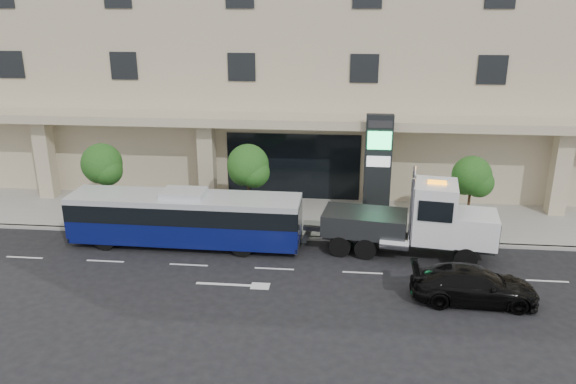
{
  "coord_description": "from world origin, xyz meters",
  "views": [
    {
      "loc": [
        2.92,
        -24.42,
        11.52
      ],
      "look_at": [
        0.28,
        2.0,
        2.53
      ],
      "focal_mm": 35.0,
      "sensor_mm": 36.0,
      "label": 1
    }
  ],
  "objects_px": {
    "black_sedan": "(474,285)",
    "city_bus": "(185,218)",
    "tow_truck": "(416,222)",
    "signage_pylon": "(378,166)"
  },
  "relations": [
    {
      "from": "black_sedan",
      "to": "city_bus",
      "type": "bearing_deg",
      "value": 73.28
    },
    {
      "from": "city_bus",
      "to": "black_sedan",
      "type": "xyz_separation_m",
      "value": [
        13.06,
        -4.27,
        -0.74
      ]
    },
    {
      "from": "tow_truck",
      "to": "black_sedan",
      "type": "distance_m",
      "value": 4.72
    },
    {
      "from": "tow_truck",
      "to": "signage_pylon",
      "type": "relative_size",
      "value": 1.59
    },
    {
      "from": "city_bus",
      "to": "signage_pylon",
      "type": "xyz_separation_m",
      "value": [
        9.55,
        4.48,
        1.62
      ]
    },
    {
      "from": "black_sedan",
      "to": "tow_truck",
      "type": "bearing_deg",
      "value": 25.48
    },
    {
      "from": "city_bus",
      "to": "tow_truck",
      "type": "height_order",
      "value": "tow_truck"
    },
    {
      "from": "city_bus",
      "to": "signage_pylon",
      "type": "relative_size",
      "value": 1.97
    },
    {
      "from": "city_bus",
      "to": "signage_pylon",
      "type": "height_order",
      "value": "signage_pylon"
    },
    {
      "from": "tow_truck",
      "to": "city_bus",
      "type": "bearing_deg",
      "value": -172.31
    }
  ]
}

